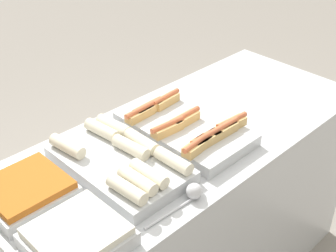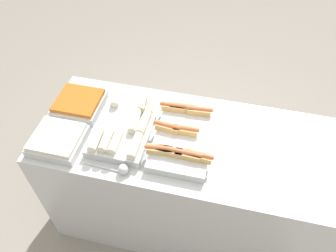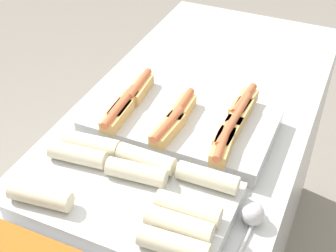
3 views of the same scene
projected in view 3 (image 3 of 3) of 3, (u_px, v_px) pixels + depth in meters
counter at (180, 225)px, 1.68m from camera, size 1.68×0.71×0.91m
tray_hotdogs at (182, 121)px, 1.36m from camera, size 0.36×0.53×0.10m
tray_wraps at (129, 197)px, 1.12m from camera, size 0.31×0.51×0.10m
serving_spoon_near at (251, 218)px, 1.08m from camera, size 0.25×0.06×0.06m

